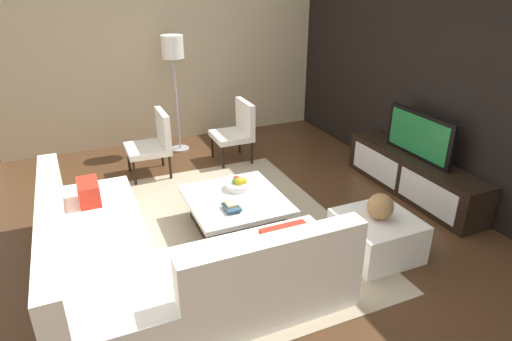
% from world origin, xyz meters
% --- Properties ---
extents(ground_plane, '(14.00, 14.00, 0.00)m').
position_xyz_m(ground_plane, '(0.00, 0.00, 0.00)').
color(ground_plane, '#4C301C').
extents(feature_wall_back, '(6.40, 0.12, 2.80)m').
position_xyz_m(feature_wall_back, '(0.00, 2.70, 1.40)').
color(feature_wall_back, black).
rests_on(feature_wall_back, ground).
extents(side_wall_left, '(0.12, 5.20, 2.80)m').
position_xyz_m(side_wall_left, '(-3.20, 0.20, 1.40)').
color(side_wall_left, '#C6B28E').
rests_on(side_wall_left, ground).
extents(area_rug, '(3.28, 2.40, 0.01)m').
position_xyz_m(area_rug, '(-0.10, 0.00, 0.01)').
color(area_rug, tan).
rests_on(area_rug, ground).
extents(media_console, '(2.03, 0.44, 0.50)m').
position_xyz_m(media_console, '(0.00, 2.40, 0.25)').
color(media_console, black).
rests_on(media_console, ground).
extents(television, '(1.03, 0.06, 0.55)m').
position_xyz_m(television, '(0.00, 2.40, 0.77)').
color(television, black).
rests_on(television, media_console).
extents(sectional_couch, '(2.45, 2.32, 0.80)m').
position_xyz_m(sectional_couch, '(0.52, -0.89, 0.28)').
color(sectional_couch, white).
rests_on(sectional_couch, ground).
extents(coffee_table, '(1.05, 0.98, 0.38)m').
position_xyz_m(coffee_table, '(-0.10, 0.10, 0.20)').
color(coffee_table, black).
rests_on(coffee_table, ground).
extents(accent_chair_near, '(0.57, 0.55, 0.87)m').
position_xyz_m(accent_chair_near, '(-1.86, -0.38, 0.49)').
color(accent_chair_near, black).
rests_on(accent_chair_near, ground).
extents(floor_lamp, '(0.32, 0.32, 1.73)m').
position_xyz_m(floor_lamp, '(-2.62, 0.13, 1.46)').
color(floor_lamp, '#A5A5AA').
rests_on(floor_lamp, ground).
extents(ottoman, '(0.70, 0.70, 0.40)m').
position_xyz_m(ottoman, '(0.87, 1.19, 0.20)').
color(ottoman, white).
rests_on(ottoman, ground).
extents(fruit_bowl, '(0.28, 0.28, 0.14)m').
position_xyz_m(fruit_bowl, '(-0.28, 0.20, 0.43)').
color(fruit_bowl, silver).
rests_on(fruit_bowl, coffee_table).
extents(accent_chair_far, '(0.56, 0.52, 0.87)m').
position_xyz_m(accent_chair_far, '(-1.88, 0.82, 0.49)').
color(accent_chair_far, black).
rests_on(accent_chair_far, ground).
extents(decorative_ball, '(0.25, 0.25, 0.25)m').
position_xyz_m(decorative_ball, '(0.87, 1.19, 0.52)').
color(decorative_ball, '#997247').
rests_on(decorative_ball, ottoman).
extents(book_stack, '(0.21, 0.15, 0.08)m').
position_xyz_m(book_stack, '(0.12, -0.03, 0.42)').
color(book_stack, '#2D516B').
rests_on(book_stack, coffee_table).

